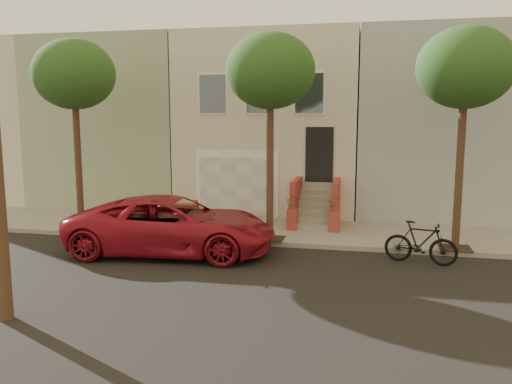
# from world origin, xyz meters

# --- Properties ---
(ground) EXTENTS (90.00, 90.00, 0.00)m
(ground) POSITION_xyz_m (0.00, 0.00, 0.00)
(ground) COLOR black
(ground) RESTS_ON ground
(sidewalk) EXTENTS (40.00, 3.70, 0.15)m
(sidewalk) POSITION_xyz_m (0.00, 5.35, 0.07)
(sidewalk) COLOR gray
(sidewalk) RESTS_ON ground
(house_row) EXTENTS (33.10, 11.70, 7.00)m
(house_row) POSITION_xyz_m (0.00, 11.19, 3.64)
(house_row) COLOR beige
(house_row) RESTS_ON sidewalk
(tree_left) EXTENTS (2.70, 2.57, 6.30)m
(tree_left) POSITION_xyz_m (-5.50, 3.90, 5.26)
(tree_left) COLOR #2D2116
(tree_left) RESTS_ON sidewalk
(tree_mid) EXTENTS (2.70, 2.57, 6.30)m
(tree_mid) POSITION_xyz_m (1.00, 3.90, 5.26)
(tree_mid) COLOR #2D2116
(tree_mid) RESTS_ON sidewalk
(tree_right) EXTENTS (2.70, 2.57, 6.30)m
(tree_right) POSITION_xyz_m (6.50, 3.90, 5.26)
(tree_right) COLOR #2D2116
(tree_right) RESTS_ON sidewalk
(pickup_truck) EXTENTS (6.17, 3.25, 1.66)m
(pickup_truck) POSITION_xyz_m (-1.56, 2.18, 0.83)
(pickup_truck) COLOR maroon
(pickup_truck) RESTS_ON ground
(motorcycle) EXTENTS (2.00, 0.94, 1.16)m
(motorcycle) POSITION_xyz_m (5.41, 2.59, 0.58)
(motorcycle) COLOR black
(motorcycle) RESTS_ON ground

